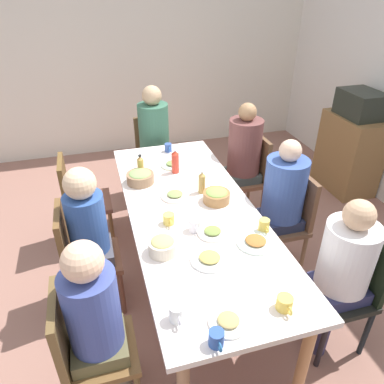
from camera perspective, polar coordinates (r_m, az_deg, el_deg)
The scene contains 37 objects.
ground_plane at distance 3.22m, azimuth -0.00°, elevation -13.83°, with size 6.97×6.97×0.00m, color #916456.
wall_left at distance 5.28m, azimuth -9.50°, elevation 20.20°, with size 0.12×5.17×2.60m, color silver.
dining_table at distance 2.78m, azimuth -0.00°, elevation -3.88°, with size 2.42×0.93×0.75m.
chair_0 at distance 4.21m, azimuth -6.00°, elevation 6.28°, with size 0.40×0.40×0.90m.
person_0 at distance 4.03m, azimuth -5.96°, elevation 9.12°, with size 0.33×0.33×1.29m.
chair_2 at distance 2.26m, azimuth -16.44°, elevation -22.33°, with size 0.40×0.40×0.90m.
person_2 at distance 2.08m, azimuth -14.76°, elevation -18.43°, with size 0.30×0.30×1.22m.
chair_3 at distance 3.17m, azimuth 14.87°, elevation -3.83°, with size 0.40×0.40×0.90m.
person_3 at distance 3.01m, azimuth 13.97°, elevation -0.64°, with size 0.33×0.33×1.22m.
chair_4 at distance 3.48m, azimuth -17.29°, elevation -0.85°, with size 0.40×0.40×0.90m.
chair_5 at distance 2.68m, azimuth 23.33°, elevation -13.24°, with size 0.40×0.40×0.90m.
person_5 at distance 2.50m, azimuth 22.65°, elevation -10.44°, with size 0.33×0.33×1.18m.
chair_6 at distance 3.77m, azimuth 9.02°, elevation 2.90°, with size 0.40×0.40×0.90m.
person_6 at distance 3.63m, azimuth 8.04°, elevation 6.05°, with size 0.33×0.33×1.25m.
chair_7 at distance 2.82m, azimuth -16.97°, elevation -9.27°, with size 0.40×0.40×0.90m.
person_7 at distance 2.69m, azimuth -15.72°, elevation -5.58°, with size 0.30×0.30×1.21m.
plate_0 at distance 3.35m, azimuth -3.04°, elevation 4.33°, with size 0.21×0.21×0.04m.
plate_1 at distance 2.28m, azimuth 2.78°, elevation -10.38°, with size 0.24×0.24×0.04m.
plate_2 at distance 2.49m, azimuth 3.23°, elevation -6.30°, with size 0.21×0.21×0.04m.
plate_3 at distance 1.96m, azimuth 5.73°, elevation -19.53°, with size 0.21×0.21×0.04m.
plate_4 at distance 2.44m, azimuth 9.92°, elevation -7.70°, with size 0.25×0.25×0.04m.
plate_5 at distance 2.88m, azimuth -2.69°, elevation -0.51°, with size 0.22×0.22×0.04m.
bowl_0 at distance 2.32m, azimuth -4.62°, elevation -8.40°, with size 0.18×0.18×0.11m.
bowl_1 at distance 3.09m, azimuth -8.11°, elevation 2.33°, with size 0.23×0.23×0.10m.
bowl_2 at distance 2.81m, azimuth 3.86°, elevation -0.60°, with size 0.21×0.21×0.10m.
cup_0 at distance 2.50m, azimuth 0.47°, elevation -5.21°, with size 0.12×0.08×0.09m.
cup_1 at distance 1.94m, azimuth -2.35°, elevation -18.43°, with size 0.12×0.08×0.10m.
cup_2 at distance 2.54m, azimuth 11.22°, elevation -5.17°, with size 0.11×0.07×0.09m.
cup_3 at distance 1.86m, azimuth 3.86°, elevation -21.94°, with size 0.11×0.08×0.09m.
cup_4 at distance 2.06m, azimuth 14.32°, elevation -16.53°, with size 0.12×0.09×0.08m.
cup_5 at distance 3.62m, azimuth -3.74°, elevation 6.94°, with size 0.11×0.07×0.08m.
cup_6 at distance 2.57m, azimuth -3.65°, elevation -4.24°, with size 0.12×0.08×0.08m.
bottle_0 at distance 3.18m, azimuth -8.05°, elevation 4.08°, with size 0.06×0.06×0.19m.
bottle_1 at distance 3.20m, azimuth -2.64°, elevation 4.75°, with size 0.07×0.07×0.22m.
bottle_2 at distance 2.90m, azimuth 1.56°, elevation 1.50°, with size 0.06×0.06×0.19m.
side_cabinet at distance 4.68m, azimuth 23.35°, elevation 5.61°, with size 0.70×0.44×0.90m, color brown.
microwave at distance 4.49m, azimuth 24.95°, elevation 12.38°, with size 0.48×0.36×0.28m, color #232821.
Camera 1 is at (2.18, -0.63, 2.28)m, focal length 34.05 mm.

